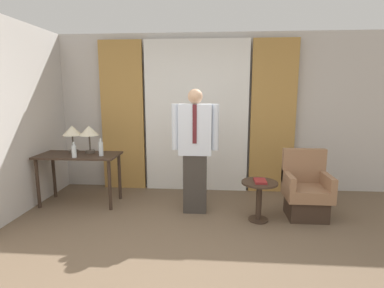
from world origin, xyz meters
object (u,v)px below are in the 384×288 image
object	(u,v)px
table_lamp_left	(72,132)
side_table	(259,194)
bottle_by_lamp	(74,151)
armchair	(306,192)
desk	(79,162)
person	(195,147)
table_lamp_right	(89,132)
book	(260,181)
bottle_near_edge	(101,149)

from	to	relation	value
table_lamp_left	side_table	world-z (taller)	table_lamp_left
bottle_by_lamp	armchair	distance (m)	3.34
desk	armchair	world-z (taller)	armchair
side_table	armchair	bearing A→B (deg)	15.62
table_lamp_left	person	xyz separation A→B (m)	(1.93, -0.32, -0.15)
table_lamp_right	book	xyz separation A→B (m)	(2.54, -0.57, -0.55)
desk	armchair	bearing A→B (deg)	-4.28
table_lamp_left	side_table	xyz separation A→B (m)	(2.81, -0.56, -0.74)
armchair	book	distance (m)	0.72
table_lamp_left	side_table	bearing A→B (deg)	-11.23
desk	book	xyz separation A→B (m)	(2.68, -0.45, -0.10)
side_table	book	xyz separation A→B (m)	(0.00, -0.01, 0.19)
table_lamp_right	person	size ratio (longest dim) A/B	0.24
table_lamp_right	bottle_near_edge	distance (m)	0.38
armchair	desk	bearing A→B (deg)	175.72
desk	armchair	distance (m)	3.37
person	book	size ratio (longest dim) A/B	7.56
bottle_near_edge	side_table	xyz separation A→B (m)	(2.29, -0.37, -0.52)
desk	person	distance (m)	1.83
desk	table_lamp_right	size ratio (longest dim) A/B	2.87
side_table	bottle_near_edge	bearing A→B (deg)	170.91
table_lamp_left	bottle_by_lamp	size ratio (longest dim) A/B	1.85
person	armchair	world-z (taller)	person
person	table_lamp_left	bearing A→B (deg)	170.62
bottle_by_lamp	side_table	world-z (taller)	bottle_by_lamp
table_lamp_right	bottle_by_lamp	world-z (taller)	table_lamp_right
bottle_by_lamp	side_table	xyz separation A→B (m)	(2.63, -0.22, -0.51)
desk	armchair	xyz separation A→B (m)	(3.34, -0.25, -0.31)
person	side_table	bearing A→B (deg)	-15.21
bottle_near_edge	bottle_by_lamp	world-z (taller)	bottle_near_edge
book	table_lamp_right	bearing A→B (deg)	167.36
person	side_table	xyz separation A→B (m)	(0.88, -0.24, -0.59)
desk	bottle_by_lamp	size ratio (longest dim) A/B	5.32
bottle_near_edge	person	distance (m)	1.42
bottle_near_edge	side_table	world-z (taller)	bottle_near_edge
desk	book	bearing A→B (deg)	-9.53
bottle_near_edge	person	xyz separation A→B (m)	(1.41, -0.13, 0.07)
table_lamp_right	armchair	xyz separation A→B (m)	(3.21, -0.37, -0.76)
bottle_by_lamp	bottle_near_edge	bearing A→B (deg)	23.23
bottle_by_lamp	side_table	bearing A→B (deg)	-4.75
bottle_by_lamp	side_table	size ratio (longest dim) A/B	0.42
desk	person	bearing A→B (deg)	-6.30
armchair	side_table	bearing A→B (deg)	-164.38
bottle_near_edge	book	distance (m)	2.35
desk	side_table	size ratio (longest dim) A/B	2.24
bottle_by_lamp	table_lamp_left	bearing A→B (deg)	117.42
table_lamp_left	bottle_by_lamp	world-z (taller)	table_lamp_left
table_lamp_right	desk	bearing A→B (deg)	-138.14
bottle_near_edge	bottle_by_lamp	distance (m)	0.37
table_lamp_right	person	world-z (taller)	person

